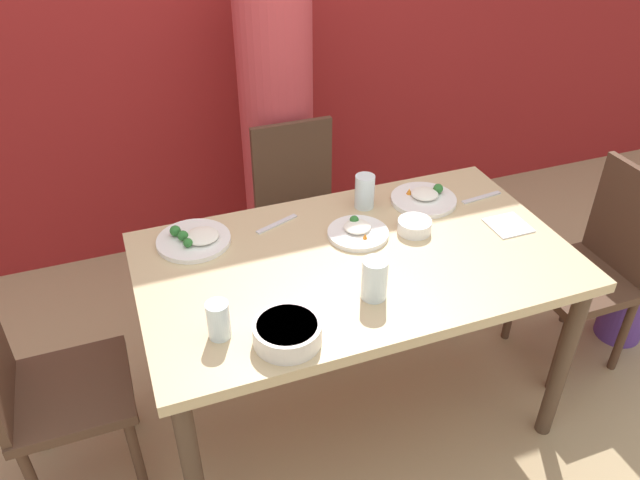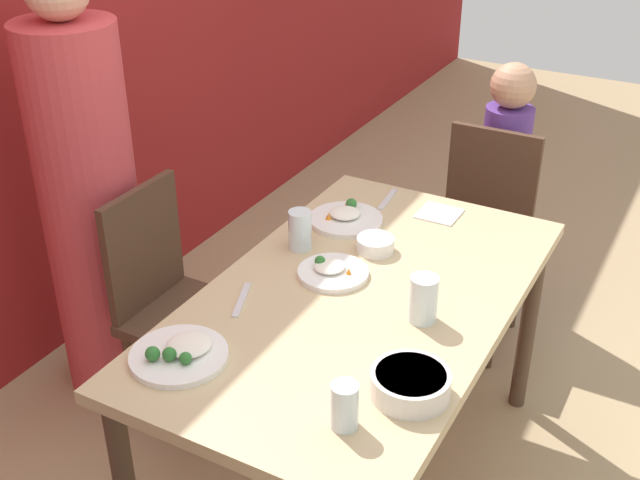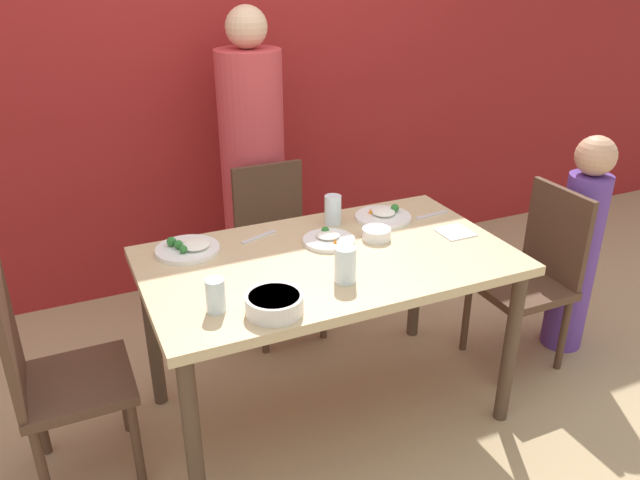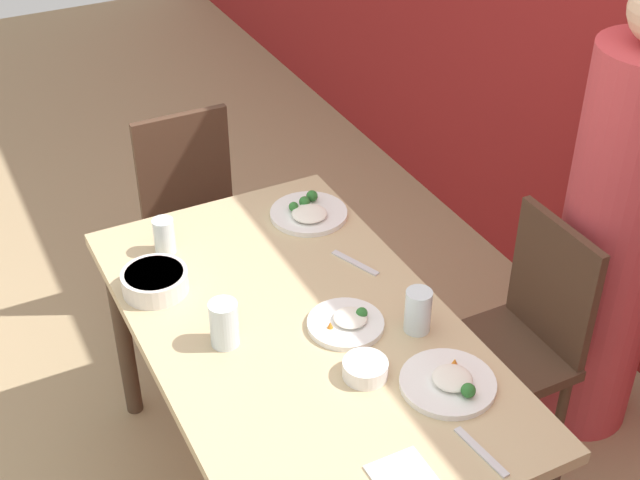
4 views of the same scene
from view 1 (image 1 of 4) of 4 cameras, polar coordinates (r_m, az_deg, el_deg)
ground_plane at (r=2.67m, az=2.76°, el=-15.04°), size 10.00×10.00×0.00m
dining_table at (r=2.20m, az=3.25°, el=-3.37°), size 1.48×0.86×0.77m
chair_adult_spot at (r=2.92m, az=-1.72°, el=2.37°), size 0.40×0.40×0.89m
chair_child_spot at (r=2.84m, az=23.84°, el=-2.07°), size 0.40×0.40×0.89m
chair_empty_left at (r=2.29m, az=-23.95°, el=-12.04°), size 0.40×0.40×0.89m
person_adult at (r=3.07m, az=-3.94°, el=10.09°), size 0.35×0.35×1.65m
bowl_curry at (r=1.80m, az=-3.01°, el=-8.43°), size 0.20×0.20×0.07m
plate_rice_adult at (r=2.25m, az=3.47°, el=0.77°), size 0.22×0.22×0.05m
plate_rice_child at (r=2.24m, az=-11.43°, el=0.08°), size 0.26×0.26×0.06m
plate_noodles at (r=2.47m, az=9.51°, el=3.80°), size 0.26×0.26×0.06m
bowl_rice_small at (r=2.28m, az=8.63°, el=1.30°), size 0.12×0.12×0.05m
glass_water_tall at (r=1.94m, az=5.01°, el=-3.57°), size 0.08×0.08×0.14m
glass_water_short at (r=2.39m, az=4.10°, el=4.45°), size 0.08×0.08×0.13m
glass_water_center at (r=1.82m, az=-9.26°, el=-7.23°), size 0.07×0.07×0.12m
napkin_folded at (r=2.40m, az=16.83°, el=1.29°), size 0.14×0.14×0.01m
fork_steel at (r=2.31m, az=-3.96°, el=1.48°), size 0.18×0.08×0.01m
spoon_steel at (r=2.55m, az=14.55°, el=3.80°), size 0.18×0.04×0.01m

